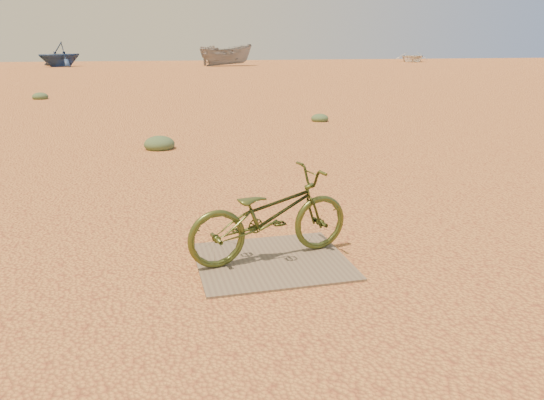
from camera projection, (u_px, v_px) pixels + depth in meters
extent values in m
plane|color=#D89145|center=(295.00, 240.00, 5.72)|extent=(120.00, 120.00, 0.00)
cube|color=#6D604B|center=(272.00, 261.00, 5.14)|extent=(1.44, 1.26, 0.02)
imported|color=#404E1F|center=(270.00, 215.00, 5.09)|extent=(1.74, 0.89, 0.87)
imported|color=navy|center=(59.00, 54.00, 46.37)|extent=(5.33, 5.27, 2.12)
imported|color=gray|center=(226.00, 55.00, 47.83)|extent=(5.14, 2.53, 1.91)
imported|color=silver|center=(412.00, 57.00, 58.59)|extent=(5.35, 6.00, 1.03)
ellipsoid|color=#516D46|center=(160.00, 149.00, 10.63)|extent=(0.61, 0.61, 0.34)
ellipsoid|color=#516D46|center=(320.00, 121.00, 14.36)|extent=(0.47, 0.47, 0.26)
ellipsoid|color=#516D46|center=(40.00, 99.00, 19.95)|extent=(0.58, 0.58, 0.32)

